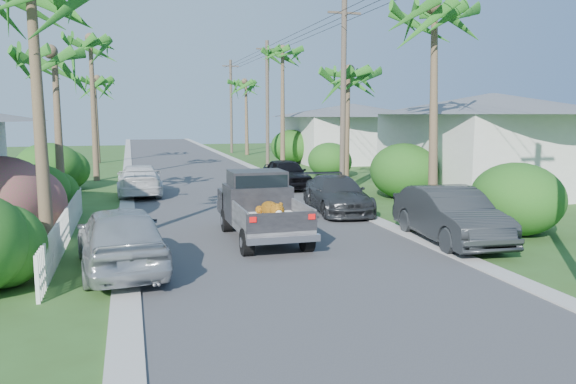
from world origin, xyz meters
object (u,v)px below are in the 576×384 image
object	(u,v)px
pickup_truck	(259,205)
utility_pole_d	(231,106)
parked_car_lf	(140,180)
house_right_far	(352,135)
palm_l_d	(94,79)
palm_r_c	(283,50)
house_right_near	(491,146)
utility_pole_b	(343,97)
utility_pole_c	(267,103)
parked_car_rn	(450,215)
parked_car_ln	(121,238)
palm_r_b	(348,71)
palm_r_d	(246,82)
palm_l_c	(90,40)
palm_l_b	(54,53)
parked_car_rf	(286,174)
parked_car_rm	(337,195)
palm_r_a	(437,8)

from	to	relation	value
pickup_truck	utility_pole_d	world-z (taller)	utility_pole_d
parked_car_lf	house_right_far	distance (m)	22.36
palm_l_d	palm_r_c	size ratio (longest dim) A/B	0.82
house_right_near	pickup_truck	bearing A→B (deg)	-151.78
pickup_truck	utility_pole_b	size ratio (longest dim) A/B	0.57
utility_pole_b	utility_pole_c	xyz separation A→B (m)	(0.00, 15.00, 0.00)
parked_car_rn	parked_car_ln	bearing A→B (deg)	-171.63
palm_r_b	palm_r_c	size ratio (longest dim) A/B	0.77
utility_pole_b	pickup_truck	bearing A→B (deg)	-125.98
pickup_truck	utility_pole_c	world-z (taller)	utility_pole_c
palm_r_d	house_right_far	xyz separation A→B (m)	(6.50, -10.00, -4.62)
palm_r_b	utility_pole_c	bearing A→B (deg)	94.40
parked_car_rn	palm_l_d	bearing A→B (deg)	114.93
parked_car_ln	utility_pole_b	size ratio (longest dim) A/B	0.53
palm_l_c	palm_r_d	xyz separation A→B (m)	(12.50, 18.00, -1.18)
palm_l_b	utility_pole_b	size ratio (longest dim) A/B	0.82
parked_car_ln	palm_l_d	size ratio (longest dim) A/B	0.62
utility_pole_c	palm_l_d	bearing A→B (deg)	153.62
pickup_truck	parked_car_lf	world-z (taller)	pickup_truck
palm_l_c	utility_pole_b	bearing A→B (deg)	-37.81
palm_l_b	palm_r_c	size ratio (longest dim) A/B	0.79
palm_r_b	house_right_near	bearing A→B (deg)	-25.11
parked_car_rn	palm_r_b	size ratio (longest dim) A/B	0.68
palm_r_d	house_right_near	world-z (taller)	palm_r_d
parked_car_ln	utility_pole_d	distance (m)	42.34
utility_pole_b	palm_l_b	bearing A→B (deg)	-175.39
house_right_near	utility_pole_c	size ratio (longest dim) A/B	1.00
parked_car_rf	palm_r_c	xyz separation A→B (m)	(2.60, 10.26, 7.36)
house_right_far	utility_pole_d	xyz separation A→B (m)	(-7.40, 13.00, 2.48)
palm_r_c	parked_car_rm	bearing A→B (deg)	-98.40
palm_r_c	parked_car_rf	bearing A→B (deg)	-104.23
palm_l_d	parked_car_ln	bearing A→B (deg)	-86.24
parked_car_rm	palm_l_b	distance (m)	12.28
parked_car_lf	utility_pole_c	xyz separation A→B (m)	(9.32, 12.78, 3.88)
parked_car_rm	palm_l_d	xyz separation A→B (m)	(-10.10, 25.60, 5.75)
pickup_truck	utility_pole_c	xyz separation A→B (m)	(5.91, 23.14, 3.59)
palm_r_a	utility_pole_d	distance (m)	37.11
parked_car_ln	utility_pole_c	bearing A→B (deg)	-117.26
house_right_far	utility_pole_c	xyz separation A→B (m)	(-7.40, -2.00, 2.48)
pickup_truck	palm_r_d	world-z (taller)	palm_r_d
parked_car_ln	palm_r_b	bearing A→B (deg)	-136.51
palm_l_d	utility_pole_d	size ratio (longest dim) A/B	0.86
palm_r_d	utility_pole_b	xyz separation A→B (m)	(-0.90, -27.00, -2.14)
palm_r_b	palm_r_c	xyz separation A→B (m)	(-0.40, 11.00, 2.16)
palm_r_a	utility_pole_b	bearing A→B (deg)	95.71
parked_car_rf	palm_r_d	size ratio (longest dim) A/B	0.55
palm_r_c	utility_pole_d	size ratio (longest dim) A/B	1.04
parked_car_ln	house_right_near	world-z (taller)	house_right_near
palm_l_d	utility_pole_d	bearing A→B (deg)	36.64
palm_r_a	utility_pole_b	xyz separation A→B (m)	(-0.70, 7.00, -2.82)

